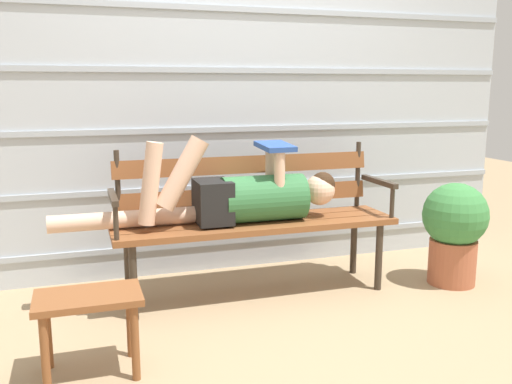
# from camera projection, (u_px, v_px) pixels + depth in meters

# --- Properties ---
(ground_plane) EXTENTS (12.00, 12.00, 0.00)m
(ground_plane) POSITION_uv_depth(u_px,v_px,m) (260.00, 298.00, 3.37)
(ground_plane) COLOR tan
(house_siding) EXTENTS (4.21, 0.08, 2.34)m
(house_siding) POSITION_uv_depth(u_px,v_px,m) (230.00, 100.00, 3.76)
(house_siding) COLOR #B2BCC6
(house_siding) RESTS_ON ground
(park_bench) EXTENTS (1.72, 0.44, 0.90)m
(park_bench) POSITION_uv_depth(u_px,v_px,m) (253.00, 211.00, 3.42)
(park_bench) COLOR brown
(park_bench) RESTS_ON ground
(reclining_person) EXTENTS (1.70, 0.28, 0.54)m
(reclining_person) POSITION_uv_depth(u_px,v_px,m) (241.00, 196.00, 3.30)
(reclining_person) COLOR #33703D
(footstool) EXTENTS (0.46, 0.29, 0.37)m
(footstool) POSITION_uv_depth(u_px,v_px,m) (89.00, 310.00, 2.43)
(footstool) COLOR brown
(footstool) RESTS_ON ground
(potted_plant) EXTENTS (0.41, 0.41, 0.66)m
(potted_plant) POSITION_uv_depth(u_px,v_px,m) (454.00, 228.00, 3.56)
(potted_plant) COLOR #AD5B3D
(potted_plant) RESTS_ON ground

